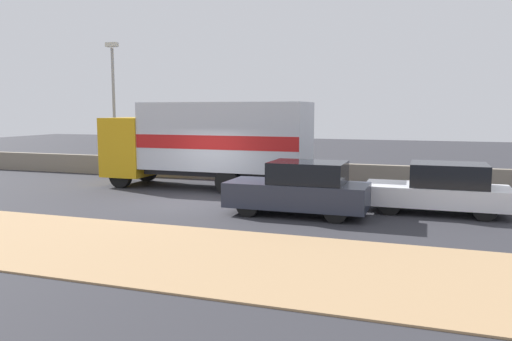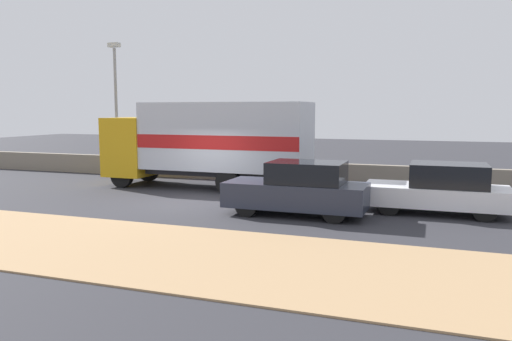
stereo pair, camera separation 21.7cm
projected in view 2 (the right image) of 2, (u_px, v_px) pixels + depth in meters
ground_plane at (191, 202)px, 17.09m from camera, size 80.00×80.00×0.00m
dirt_shoulder_foreground at (82, 243)px, 11.82m from camera, size 60.00×4.53×0.04m
stone_wall_backdrop at (248, 171)px, 22.31m from camera, size 60.00×0.35×0.92m
street_lamp at (116, 99)px, 23.60m from camera, size 0.56×0.28×6.28m
box_truck at (209, 141)px, 19.98m from camera, size 8.41×2.48×3.45m
car_hatchback at (299, 189)px, 14.91m from camera, size 4.22×1.71×1.63m
car_sedan_second at (440, 189)px, 15.16m from camera, size 4.24×1.79×1.55m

